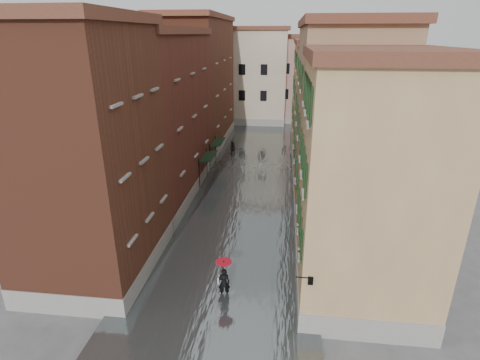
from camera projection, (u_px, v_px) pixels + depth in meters
The scene contains 16 objects.
ground at pixel (229, 256), 22.63m from camera, with size 120.00×120.00×0.00m, color #505052.
floodwater at pixel (249, 178), 34.62m from camera, with size 10.00×60.00×0.20m, color #505759.
building_left_near at pixel (87, 160), 19.18m from camera, with size 6.00×8.00×13.00m, color brown.
building_left_mid at pixel (157, 119), 29.44m from camera, with size 6.00×14.00×12.50m, color maroon.
building_left_far at pixel (198, 85), 43.04m from camera, with size 6.00×16.00×14.00m, color brown.
building_right_near at pixel (366, 185), 17.92m from camera, with size 6.00×8.00×11.50m, color #AB7D58.
building_right_mid at pixel (338, 121), 27.82m from camera, with size 6.00×14.00×13.00m, color #96775B.
building_right_far at pixel (321, 99), 41.96m from camera, with size 6.00×16.00×11.50m, color #AB7D58.
building_end_cream at pixel (245, 77), 55.73m from camera, with size 12.00×9.00×13.00m, color beige.
building_end_pink at pixel (306, 80), 56.77m from camera, with size 10.00×9.00×12.00m, color tan.
awning_near at pixel (208, 157), 32.66m from camera, with size 1.09×3.21×2.80m.
awning_far at pixel (217, 143), 36.90m from camera, with size 1.09×3.12×2.80m.
wall_lantern at pixel (310, 280), 15.51m from camera, with size 0.71×0.22×0.35m.
window_planters at pixel (302, 216), 19.87m from camera, with size 0.59×8.25×0.84m.
pedestrian_main at pixel (224, 276), 18.72m from camera, with size 0.86×0.86×2.06m.
pedestrian_far at pixel (233, 148), 41.10m from camera, with size 0.76×0.60×1.57m, color black.
Camera 1 is at (2.97, -19.18, 12.53)m, focal length 28.00 mm.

